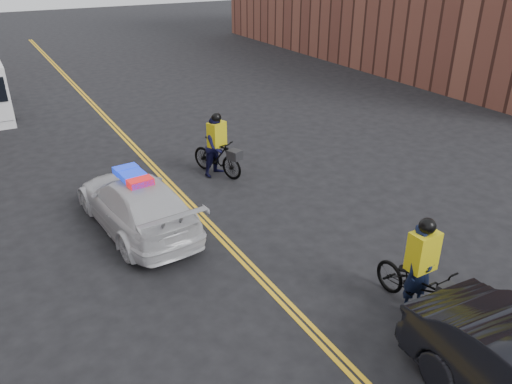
{
  "coord_description": "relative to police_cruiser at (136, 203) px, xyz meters",
  "views": [
    {
      "loc": [
        -4.74,
        -7.72,
        6.83
      ],
      "look_at": [
        0.81,
        2.03,
        1.3
      ],
      "focal_mm": 35.0,
      "sensor_mm": 36.0,
      "label": 1
    }
  ],
  "objects": [
    {
      "name": "center_line_right",
      "position": [
        1.79,
        3.96,
        -0.72
      ],
      "size": [
        0.1,
        60.0,
        0.01
      ],
      "primitive_type": "cube",
      "color": "yellow",
      "rests_on": "ground"
    },
    {
      "name": "cyclist_far",
      "position": [
        3.4,
        2.08,
        0.11
      ],
      "size": [
        1.31,
        2.17,
        2.12
      ],
      "rotation": [
        0.0,
        0.0,
        0.37
      ],
      "color": "black",
      "rests_on": "ground"
    },
    {
      "name": "center_line_left",
      "position": [
        1.63,
        3.96,
        -0.72
      ],
      "size": [
        0.1,
        60.0,
        0.01
      ],
      "primitive_type": "cube",
      "color": "yellow",
      "rests_on": "ground"
    },
    {
      "name": "police_cruiser",
      "position": [
        0.0,
        0.0,
        0.0
      ],
      "size": [
        2.45,
        5.12,
        1.6
      ],
      "rotation": [
        0.0,
        0.0,
        3.23
      ],
      "color": "silver",
      "rests_on": "ground"
    },
    {
      "name": "ground",
      "position": [
        1.71,
        -4.04,
        -0.73
      ],
      "size": [
        120.0,
        120.0,
        0.0
      ],
      "primitive_type": "plane",
      "color": "black",
      "rests_on": "ground"
    },
    {
      "name": "cyclist_near",
      "position": [
        3.94,
        -6.19,
        0.03
      ],
      "size": [
        0.8,
        2.22,
        2.17
      ],
      "rotation": [
        0.0,
        0.0,
        0.01
      ],
      "color": "black",
      "rests_on": "ground"
    }
  ]
}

